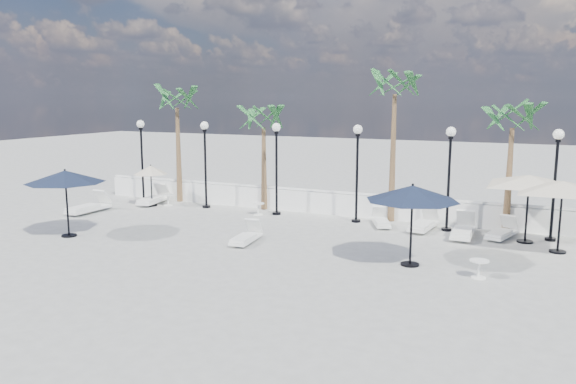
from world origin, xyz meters
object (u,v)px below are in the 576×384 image
at_px(parasol_cream_sq_a, 563,182).
at_px(lounger_0, 89,207).
at_px(lounger_2, 246,237).
at_px(lounger_1, 154,198).
at_px(lounger_3, 381,221).
at_px(lounger_5, 502,232).
at_px(parasol_navy_left, 65,177).
at_px(parasol_cream_sq_b, 530,175).
at_px(lounger_6, 463,230).
at_px(lounger_4, 424,224).
at_px(parasol_cream_small, 151,171).
at_px(parasol_navy_mid, 413,194).

bearing_deg(parasol_cream_sq_a, lounger_0, -175.22).
bearing_deg(parasol_cream_sq_a, lounger_2, -162.09).
bearing_deg(lounger_1, parasol_cream_sq_a, -12.64).
height_order(lounger_3, lounger_5, lounger_5).
distance_m(parasol_navy_left, parasol_cream_sq_a, 16.52).
height_order(lounger_0, lounger_2, lounger_0).
bearing_deg(parasol_navy_left, parasol_cream_sq_b, 21.68).
xyz_separation_m(lounger_5, lounger_6, (-1.26, -0.41, 0.04)).
xyz_separation_m(lounger_1, lounger_4, (12.41, -0.00, -0.01)).
xyz_separation_m(lounger_2, lounger_5, (7.83, 4.30, 0.01)).
distance_m(lounger_5, parasol_cream_sq_a, 2.97).
relative_size(lounger_4, parasol_cream_sq_b, 0.41).
relative_size(parasol_cream_sq_b, parasol_cream_small, 2.63).
xyz_separation_m(lounger_0, lounger_5, (16.40, 2.71, -0.04)).
bearing_deg(parasol_cream_sq_a, lounger_6, 165.48).
height_order(lounger_3, lounger_6, lounger_6).
height_order(parasol_navy_mid, parasol_cream_sq_a, parasol_cream_sq_a).
bearing_deg(lounger_4, parasol_navy_left, -145.09).
bearing_deg(lounger_2, parasol_cream_small, 144.80).
xyz_separation_m(lounger_1, lounger_5, (15.14, -0.09, -0.04)).
bearing_deg(parasol_cream_small, lounger_2, -29.26).
bearing_deg(parasol_navy_mid, lounger_0, 172.67).
bearing_deg(parasol_cream_sq_b, lounger_5, 160.98).
distance_m(lounger_0, parasol_cream_sq_a, 18.33).
distance_m(lounger_5, parasol_cream_sq_b, 2.24).
distance_m(lounger_3, parasol_navy_left, 11.64).
height_order(parasol_navy_left, parasol_cream_sq_b, parasol_cream_sq_b).
bearing_deg(lounger_6, lounger_0, -173.07).
xyz_separation_m(parasol_navy_mid, parasol_cream_sq_b, (2.97, 4.28, 0.16)).
bearing_deg(parasol_cream_sq_b, lounger_2, -154.87).
distance_m(parasol_navy_left, parasol_cream_sq_b, 15.90).
distance_m(lounger_4, lounger_6, 1.56).
bearing_deg(parasol_navy_left, parasol_cream_small, 98.96).
relative_size(lounger_2, parasol_cream_sq_a, 0.35).
bearing_deg(lounger_4, parasol_cream_small, -172.06).
xyz_separation_m(parasol_navy_left, parasol_cream_sq_b, (14.77, 5.87, 0.17)).
distance_m(lounger_4, parasol_cream_sq_b, 4.07).
distance_m(lounger_2, parasol_cream_sq_b, 9.72).
xyz_separation_m(lounger_4, parasol_cream_sq_a, (4.49, -1.28, 2.04)).
distance_m(parasol_cream_sq_a, parasol_cream_sq_b, 1.36).
height_order(lounger_5, lounger_6, lounger_6).
distance_m(lounger_2, parasol_navy_left, 6.72).
bearing_deg(lounger_0, lounger_6, 9.52).
distance_m(lounger_1, lounger_2, 8.53).
bearing_deg(lounger_0, lounger_3, 13.94).
bearing_deg(parasol_cream_small, lounger_1, 118.56).
bearing_deg(lounger_1, lounger_4, -8.31).
xyz_separation_m(lounger_4, lounger_6, (1.47, -0.50, 0.01)).
xyz_separation_m(parasol_navy_mid, parasol_cream_sq_a, (3.97, 3.34, 0.14)).
bearing_deg(parasol_cream_sq_b, parasol_navy_left, -158.32).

